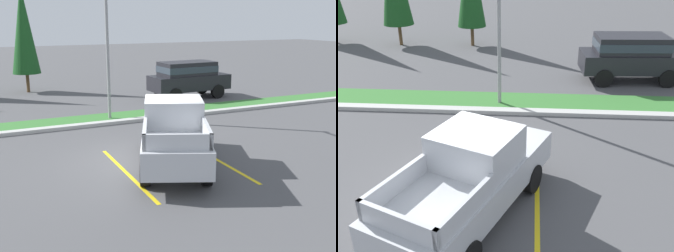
% 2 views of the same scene
% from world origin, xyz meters
% --- Properties ---
extents(ground_plane, '(120.00, 120.00, 0.00)m').
position_xyz_m(ground_plane, '(0.00, 0.00, 0.00)').
color(ground_plane, '#4C4C4F').
extents(parking_line_near, '(0.12, 4.80, 0.01)m').
position_xyz_m(parking_line_near, '(-1.26, -1.00, 0.00)').
color(parking_line_near, yellow).
rests_on(parking_line_near, ground).
extents(parking_line_far, '(0.12, 4.80, 0.01)m').
position_xyz_m(parking_line_far, '(1.84, -1.00, 0.00)').
color(parking_line_far, yellow).
rests_on(parking_line_far, ground).
extents(curb_strip, '(56.00, 0.40, 0.15)m').
position_xyz_m(curb_strip, '(0.00, 5.00, 0.07)').
color(curb_strip, '#B2B2AD').
rests_on(curb_strip, ground).
extents(grass_median, '(56.00, 1.80, 0.06)m').
position_xyz_m(grass_median, '(0.00, 6.10, 0.03)').
color(grass_median, '#387533').
rests_on(grass_median, ground).
extents(pickup_truck_main, '(3.80, 5.54, 2.10)m').
position_xyz_m(pickup_truck_main, '(0.31, -0.95, 1.04)').
color(pickup_truck_main, black).
rests_on(pickup_truck_main, ground).
extents(suv_distant, '(4.70, 2.16, 2.10)m').
position_xyz_m(suv_distant, '(6.07, 9.08, 1.24)').
color(suv_distant, black).
rests_on(suv_distant, ground).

